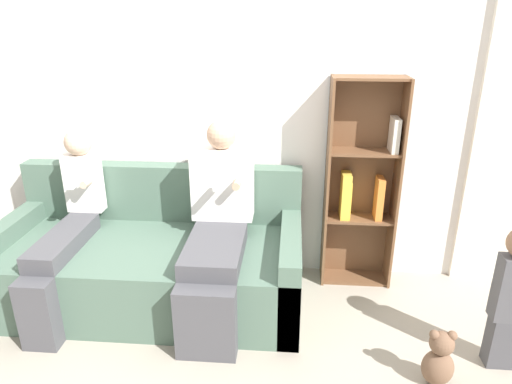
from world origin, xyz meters
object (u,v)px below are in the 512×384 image
at_px(bookshelf, 361,184).
at_px(child_seated, 66,227).
at_px(adult_seated, 217,223).
at_px(couch, 152,262).
at_px(teddy_bear, 439,359).
at_px(toddler_standing, 512,292).

bearing_deg(bookshelf, child_seated, -165.71).
bearing_deg(adult_seated, bookshelf, 25.99).
bearing_deg(bookshelf, adult_seated, -154.01).
height_order(couch, teddy_bear, couch).
xyz_separation_m(adult_seated, teddy_bear, (1.28, -0.60, -0.47)).
relative_size(child_seated, toddler_standing, 1.35).
height_order(adult_seated, child_seated, adult_seated).
bearing_deg(toddler_standing, child_seated, 171.74).
relative_size(couch, teddy_bear, 5.96).
bearing_deg(couch, teddy_bear, -21.26).
distance_m(couch, bookshelf, 1.57).
distance_m(couch, toddler_standing, 2.22).
relative_size(adult_seated, child_seated, 1.07).
distance_m(couch, child_seated, 0.61).
xyz_separation_m(adult_seated, bookshelf, (0.96, 0.47, 0.13)).
relative_size(couch, child_seated, 1.77).
relative_size(child_seated, teddy_bear, 3.36).
xyz_separation_m(couch, child_seated, (-0.52, -0.11, 0.30)).
distance_m(couch, teddy_bear, 1.89).
height_order(adult_seated, teddy_bear, adult_seated).
bearing_deg(adult_seated, toddler_standing, -14.07).
bearing_deg(child_seated, adult_seated, 1.77).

